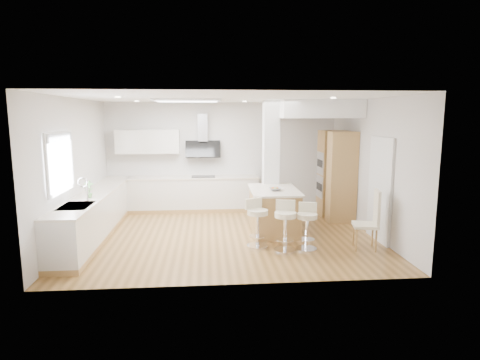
{
  "coord_description": "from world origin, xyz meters",
  "views": [
    {
      "loc": [
        -0.4,
        -8.06,
        2.45
      ],
      "look_at": [
        0.3,
        0.4,
        1.09
      ],
      "focal_mm": 30.0,
      "sensor_mm": 36.0,
      "label": 1
    }
  ],
  "objects": [
    {
      "name": "bar_stool_b",
      "position": [
        1.01,
        -1.06,
        0.52
      ],
      "size": [
        0.48,
        0.48,
        0.92
      ],
      "rotation": [
        0.0,
        0.0,
        -0.18
      ],
      "color": "white",
      "rests_on": "ground"
    },
    {
      "name": "counter_left",
      "position": [
        -2.7,
        0.23,
        0.46
      ],
      "size": [
        0.63,
        4.5,
        1.35
      ],
      "color": "#B0864B",
      "rests_on": "ground"
    },
    {
      "name": "ground",
      "position": [
        0.0,
        0.0,
        0.0
      ],
      "size": [
        6.0,
        6.0,
        0.0
      ],
      "primitive_type": "plane",
      "color": "olive",
      "rests_on": "ground"
    },
    {
      "name": "peninsula",
      "position": [
        1.0,
        0.17,
        0.46
      ],
      "size": [
        1.03,
        1.53,
        0.99
      ],
      "rotation": [
        0.0,
        0.0,
        -0.02
      ],
      "color": "#B0864B",
      "rests_on": "ground"
    },
    {
      "name": "pillar",
      "position": [
        1.05,
        0.95,
        1.4
      ],
      "size": [
        0.35,
        0.35,
        2.8
      ],
      "color": "silver",
      "rests_on": "ground"
    },
    {
      "name": "wall_back",
      "position": [
        0.0,
        2.5,
        1.4
      ],
      "size": [
        6.0,
        0.04,
        2.8
      ],
      "primitive_type": "cube",
      "color": "beige",
      "rests_on": "ground"
    },
    {
      "name": "doorway_right",
      "position": [
        2.97,
        -0.6,
        1.0
      ],
      "size": [
        0.05,
        1.0,
        2.1
      ],
      "color": "#4A423A",
      "rests_on": "ground"
    },
    {
      "name": "wall_right",
      "position": [
        3.0,
        0.0,
        1.4
      ],
      "size": [
        0.04,
        5.0,
        2.8
      ],
      "primitive_type": "cube",
      "color": "beige",
      "rests_on": "ground"
    },
    {
      "name": "skylight",
      "position": [
        -0.79,
        0.6,
        2.77
      ],
      "size": [
        4.1,
        2.1,
        0.06
      ],
      "color": "silver",
      "rests_on": "ground"
    },
    {
      "name": "bar_stool_c",
      "position": [
        1.42,
        -1.03,
        0.49
      ],
      "size": [
        0.49,
        0.49,
        0.87
      ],
      "rotation": [
        0.0,
        0.0,
        -0.3
      ],
      "color": "white",
      "rests_on": "ground"
    },
    {
      "name": "wall_left",
      "position": [
        -3.0,
        0.0,
        1.4
      ],
      "size": [
        0.04,
        5.0,
        2.8
      ],
      "primitive_type": "cube",
      "color": "beige",
      "rests_on": "ground"
    },
    {
      "name": "ceiling",
      "position": [
        0.0,
        0.0,
        0.0
      ],
      "size": [
        6.0,
        5.0,
        0.02
      ],
      "primitive_type": "cube",
      "color": "white",
      "rests_on": "ground"
    },
    {
      "name": "soffit",
      "position": [
        2.1,
        1.4,
        2.6
      ],
      "size": [
        1.78,
        2.2,
        0.4
      ],
      "color": "white",
      "rests_on": "ground"
    },
    {
      "name": "bar_stool_a",
      "position": [
        0.52,
        -0.78,
        0.51
      ],
      "size": [
        0.54,
        0.54,
        0.91
      ],
      "rotation": [
        0.0,
        0.0,
        0.44
      ],
      "color": "white",
      "rests_on": "ground"
    },
    {
      "name": "counter_back",
      "position": [
        -0.91,
        2.22,
        0.7
      ],
      "size": [
        3.62,
        0.63,
        2.5
      ],
      "color": "#B0864B",
      "rests_on": "ground"
    },
    {
      "name": "dining_chair",
      "position": [
        2.59,
        -1.13,
        0.6
      ],
      "size": [
        0.52,
        0.52,
        1.12
      ],
      "rotation": [
        0.0,
        0.0,
        -0.21
      ],
      "color": "beige",
      "rests_on": "ground"
    },
    {
      "name": "oven_column",
      "position": [
        2.68,
        1.23,
        1.05
      ],
      "size": [
        0.63,
        1.21,
        2.1
      ],
      "color": "#B0864B",
      "rests_on": "ground"
    },
    {
      "name": "window_left",
      "position": [
        -2.96,
        -0.9,
        1.69
      ],
      "size": [
        0.06,
        1.28,
        1.07
      ],
      "color": "silver",
      "rests_on": "ground"
    }
  ]
}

